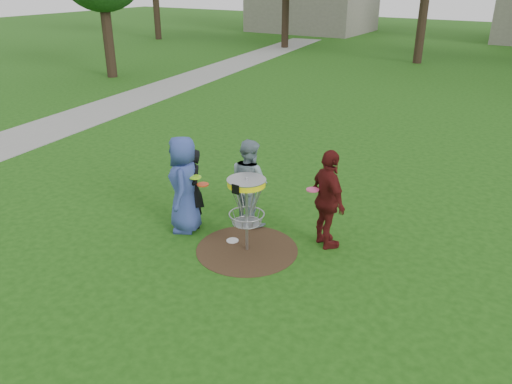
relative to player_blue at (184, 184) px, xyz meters
The scene contains 10 objects.
ground 1.68m from the player_blue, ahead, with size 100.00×100.00×0.00m, color #19470F.
dirt_patch 1.68m from the player_blue, ahead, with size 1.80×1.80×0.01m, color #47331E.
concrete_path 11.74m from the player_blue, 137.24° to the left, with size 2.20×40.00×0.02m, color #9E9E99.
player_blue is the anchor object (origin of this frame).
player_black 0.25m from the player_blue, 75.34° to the left, with size 0.56×0.37×1.53m, color black.
player_grey 1.24m from the player_blue, 46.85° to the left, with size 0.81×0.63×1.68m, color gray.
player_maroon 2.64m from the player_blue, 18.22° to the left, with size 1.05×0.44×1.79m, color #551413.
disc_on_grass 1.36m from the player_blue, ahead, with size 0.22×0.22×0.02m, color silver.
disc_golf_basket 1.41m from the player_blue, ahead, with size 0.66×0.67×1.38m.
held_discs 1.04m from the player_blue, 20.40° to the left, with size 2.23×0.89×0.20m.
Camera 1 is at (4.19, -6.40, 4.48)m, focal length 35.00 mm.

